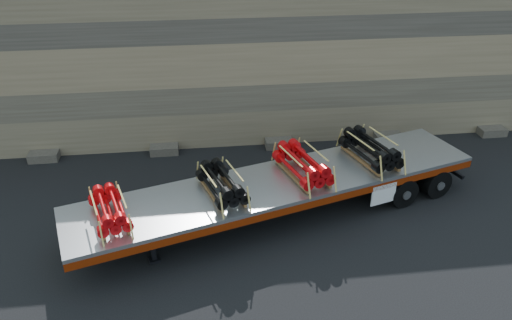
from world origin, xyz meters
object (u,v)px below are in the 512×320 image
(bundle_midfront, at_px, (222,184))
(bundle_midrear, at_px, (303,165))
(bundle_front, at_px, (110,210))
(bundle_rear, at_px, (370,150))
(trailer, at_px, (280,198))

(bundle_midfront, bearing_deg, bundle_midrear, 0.00)
(bundle_front, distance_m, bundle_midfront, 3.51)
(bundle_midfront, xyz_separation_m, bundle_midrear, (2.79, 0.85, 0.04))
(bundle_rear, bearing_deg, bundle_front, 180.00)
(bundle_midfront, relative_size, bundle_midrear, 0.91)
(trailer, distance_m, bundle_front, 5.71)
(trailer, bearing_deg, bundle_front, 180.00)
(bundle_midrear, bearing_deg, bundle_rear, 0.00)
(bundle_midfront, distance_m, bundle_midrear, 2.92)
(trailer, distance_m, bundle_rear, 3.74)
(bundle_midfront, relative_size, bundle_rear, 0.90)
(trailer, bearing_deg, bundle_midrear, 0.00)
(bundle_front, relative_size, bundle_midfront, 0.93)
(bundle_front, xyz_separation_m, bundle_rear, (8.79, 2.66, 0.07))
(trailer, distance_m, bundle_midrear, 1.39)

